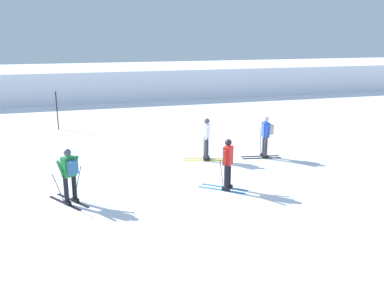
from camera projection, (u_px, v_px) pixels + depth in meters
name	position (u px, v px, depth m)	size (l,w,h in m)	color
ground_plane	(196.00, 183.00, 14.16)	(120.00, 120.00, 0.00)	white
far_snow_ridge	(123.00, 82.00, 33.34)	(80.00, 6.88, 2.25)	white
skier_blue	(266.00, 135.00, 16.86)	(1.64, 0.99, 1.71)	black
skier_red	(228.00, 163.00, 13.37)	(1.48, 1.29, 1.71)	#237AC6
skier_white	(206.00, 138.00, 16.53)	(1.64, 0.97, 1.71)	gold
skier_green	(69.00, 174.00, 12.24)	(1.19, 1.54, 1.71)	black
trail_marker_pole	(57.00, 111.00, 21.74)	(0.06, 0.06, 2.03)	black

